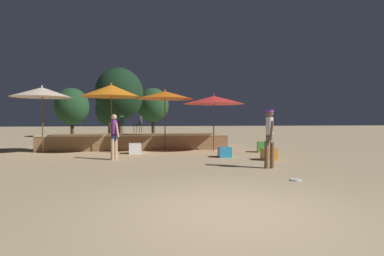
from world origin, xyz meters
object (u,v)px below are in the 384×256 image
cube_seat_1 (269,154)px  person_0 (269,135)px  person_1 (114,135)px  bistro_chair_1 (139,123)px  patio_umbrella_3 (165,95)px  patio_umbrella_0 (214,100)px  background_tree_0 (119,94)px  bistro_chair_0 (120,123)px  frisbee_disc (296,180)px  background_tree_2 (153,105)px  background_tree_3 (110,110)px  patio_umbrella_2 (42,92)px  patio_umbrella_1 (111,91)px  cube_seat_0 (225,152)px  cube_seat_3 (262,147)px  cube_seat_2 (135,149)px  background_tree_1 (72,106)px

cube_seat_1 → person_0: bearing=-112.5°
person_1 → bistro_chair_1: person_1 is taller
patio_umbrella_3 → person_1: bearing=-126.0°
person_0 → bistro_chair_1: (-4.09, 7.38, 0.30)m
patio_umbrella_0 → bistro_chair_1: 4.27m
person_0 → background_tree_0: background_tree_0 is taller
bistro_chair_0 → frisbee_disc: bistro_chair_0 is taller
person_0 → bistro_chair_0: (-4.99, 6.36, 0.30)m
cube_seat_1 → background_tree_2: size_ratio=0.12×
bistro_chair_0 → background_tree_3: bearing=-141.6°
patio_umbrella_2 → person_1: patio_umbrella_2 is taller
patio_umbrella_1 → frisbee_disc: size_ratio=11.74×
cube_seat_0 → cube_seat_1: bearing=-36.5°
background_tree_2 → bistro_chair_1: bearing=-95.1°
cube_seat_1 → patio_umbrella_0: bearing=110.6°
cube_seat_3 → patio_umbrella_2: bearing=173.7°
patio_umbrella_2 → cube_seat_2: size_ratio=5.27×
cube_seat_2 → frisbee_disc: 7.58m
patio_umbrella_1 → patio_umbrella_3: patio_umbrella_1 is taller
person_0 → patio_umbrella_3: bearing=120.0°
bistro_chair_0 → bistro_chair_1: size_ratio=1.00×
person_0 → person_1: size_ratio=1.06×
background_tree_2 → cube_seat_3: bearing=-70.3°
patio_umbrella_2 → cube_seat_0: bearing=-18.5°
cube_seat_0 → background_tree_2: (-2.55, 14.51, 2.50)m
patio_umbrella_2 → background_tree_1: bearing=98.0°
background_tree_2 → cube_seat_2: bearing=-94.5°
cube_seat_1 → background_tree_0: bearing=122.4°
person_1 → cube_seat_1: bearing=121.8°
patio_umbrella_1 → background_tree_0: background_tree_0 is taller
background_tree_1 → background_tree_2: (6.75, -0.42, 0.13)m
cube_seat_0 → background_tree_1: background_tree_1 is taller
patio_umbrella_2 → cube_seat_2: patio_umbrella_2 is taller
patio_umbrella_1 → bistro_chair_0: 1.92m
patio_umbrella_3 → background_tree_1: bearing=120.0°
bistro_chair_1 → background_tree_2: background_tree_2 is taller
patio_umbrella_0 → cube_seat_3: (2.04, -0.98, -2.16)m
person_0 → bistro_chair_0: size_ratio=1.97×
cube_seat_0 → background_tree_2: background_tree_2 is taller
cube_seat_2 → bistro_chair_1: bistro_chair_1 is taller
cube_seat_3 → frisbee_disc: size_ratio=2.08×
cube_seat_0 → background_tree_2: bearing=100.0°
bistro_chair_1 → person_1: bearing=13.2°
cube_seat_0 → background_tree_3: bearing=121.4°
cube_seat_3 → background_tree_0: (-6.98, 7.37, 2.90)m
background_tree_2 → patio_umbrella_3: bearing=-88.3°
background_tree_1 → background_tree_2: 6.77m
cube_seat_1 → bistro_chair_1: (-4.83, 5.61, 1.11)m
cube_seat_2 → background_tree_3: 7.68m
patio_umbrella_3 → patio_umbrella_0: bearing=-4.6°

